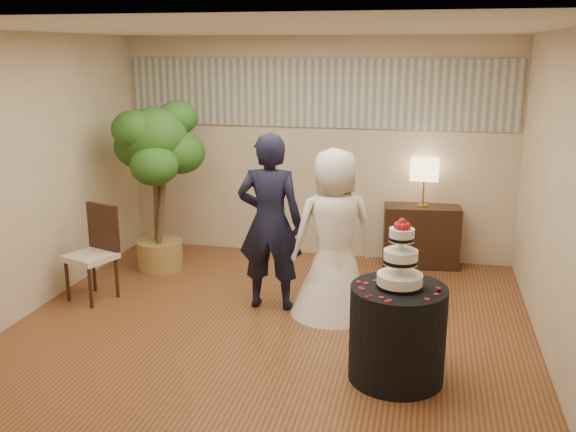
% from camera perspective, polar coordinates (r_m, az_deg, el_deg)
% --- Properties ---
extents(floor, '(5.00, 5.00, 0.00)m').
position_cam_1_polar(floor, '(6.28, -1.71, -10.18)').
color(floor, brown).
rests_on(floor, ground).
extents(ceiling, '(5.00, 5.00, 0.00)m').
position_cam_1_polar(ceiling, '(5.70, -1.93, 16.31)').
color(ceiling, white).
rests_on(ceiling, wall_back).
extents(wall_back, '(5.00, 0.06, 2.80)m').
position_cam_1_polar(wall_back, '(8.23, 2.51, 6.01)').
color(wall_back, beige).
rests_on(wall_back, ground).
extents(wall_front, '(5.00, 0.06, 2.80)m').
position_cam_1_polar(wall_front, '(3.55, -11.89, -5.99)').
color(wall_front, beige).
rests_on(wall_front, ground).
extents(wall_left, '(0.06, 5.00, 2.80)m').
position_cam_1_polar(wall_left, '(6.88, -22.47, 3.19)').
color(wall_left, beige).
rests_on(wall_left, ground).
extents(wall_right, '(0.06, 5.00, 2.80)m').
position_cam_1_polar(wall_right, '(5.76, 23.08, 1.08)').
color(wall_right, beige).
rests_on(wall_right, ground).
extents(mural_border, '(4.90, 0.02, 0.85)m').
position_cam_1_polar(mural_border, '(8.14, 2.54, 10.86)').
color(mural_border, '#A9A99B').
rests_on(mural_border, wall_back).
extents(groom, '(0.69, 0.48, 1.84)m').
position_cam_1_polar(groom, '(6.54, -1.62, -0.55)').
color(groom, black).
rests_on(groom, floor).
extents(bride, '(1.15, 1.15, 1.71)m').
position_cam_1_polar(bride, '(6.42, 4.12, -1.49)').
color(bride, white).
rests_on(bride, floor).
extents(cake_table, '(0.87, 0.87, 0.80)m').
position_cam_1_polar(cake_table, '(5.36, 9.68, -10.24)').
color(cake_table, black).
rests_on(cake_table, floor).
extents(wedding_cake, '(0.37, 0.37, 0.57)m').
position_cam_1_polar(wedding_cake, '(5.11, 10.00, -3.28)').
color(wedding_cake, white).
rests_on(wedding_cake, cake_table).
extents(console, '(0.95, 0.50, 0.76)m').
position_cam_1_polar(console, '(8.13, 11.74, -1.75)').
color(console, black).
rests_on(console, floor).
extents(table_lamp, '(0.34, 0.34, 0.58)m').
position_cam_1_polar(table_lamp, '(7.97, 11.99, 2.89)').
color(table_lamp, beige).
rests_on(table_lamp, console).
extents(ficus_tree, '(1.34, 1.34, 2.09)m').
position_cam_1_polar(ficus_tree, '(7.84, -11.61, 2.63)').
color(ficus_tree, '#2A5E1D').
rests_on(ficus_tree, floor).
extents(side_chair, '(0.61, 0.62, 1.02)m').
position_cam_1_polar(side_chair, '(7.17, -17.17, -3.26)').
color(side_chair, black).
rests_on(side_chair, floor).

